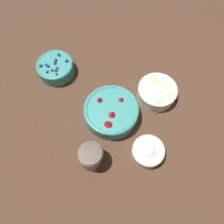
# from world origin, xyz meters

# --- Properties ---
(ground_plane) EXTENTS (4.00, 4.00, 0.00)m
(ground_plane) POSITION_xyz_m (0.00, 0.00, 0.00)
(ground_plane) COLOR #4C3323
(bowl_strawberries) EXTENTS (0.21, 0.21, 0.09)m
(bowl_strawberries) POSITION_xyz_m (0.01, 0.00, 0.04)
(bowl_strawberries) COLOR teal
(bowl_strawberries) RESTS_ON ground_plane
(bowl_blueberries) EXTENTS (0.16, 0.16, 0.07)m
(bowl_blueberries) POSITION_xyz_m (-0.23, -0.22, 0.04)
(bowl_blueberries) COLOR teal
(bowl_blueberries) RESTS_ON ground_plane
(bowl_bananas) EXTENTS (0.16, 0.16, 0.06)m
(bowl_bananas) POSITION_xyz_m (-0.06, 0.20, 0.03)
(bowl_bananas) COLOR white
(bowl_bananas) RESTS_ON ground_plane
(bowl_cream) EXTENTS (0.12, 0.12, 0.05)m
(bowl_cream) POSITION_xyz_m (0.18, 0.12, 0.03)
(bowl_cream) COLOR silver
(bowl_cream) RESTS_ON ground_plane
(jar_chocolate) EXTENTS (0.09, 0.09, 0.11)m
(jar_chocolate) POSITION_xyz_m (0.19, -0.09, 0.05)
(jar_chocolate) COLOR #4C3D33
(jar_chocolate) RESTS_ON ground_plane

